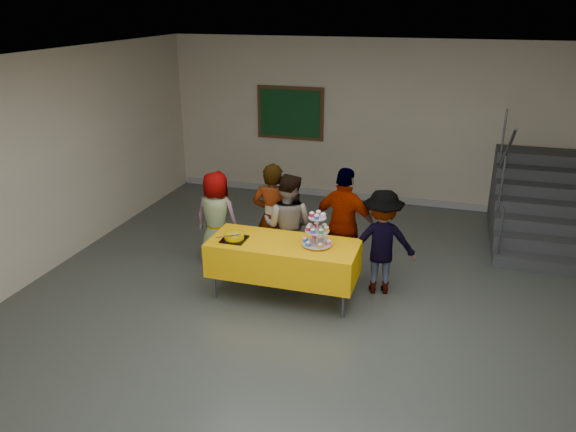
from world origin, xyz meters
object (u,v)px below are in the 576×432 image
schoolchild_b (273,218)px  schoolchild_e (382,242)px  cupcake_stand (317,232)px  schoolchild_a (217,218)px  staircase (534,205)px  schoolchild_c (288,226)px  schoolchild_d (345,226)px  noticeboard (290,113)px  bake_table (283,258)px  bear_cake (234,236)px

schoolchild_b → schoolchild_e: bearing=172.9°
cupcake_stand → schoolchild_a: bearing=157.2°
schoolchild_e → staircase: size_ratio=0.58×
schoolchild_a → schoolchild_c: bearing=179.3°
schoolchild_d → schoolchild_e: schoolchild_d is taller
schoolchild_d → noticeboard: noticeboard is taller
schoolchild_c → cupcake_stand: bearing=137.1°
schoolchild_c → noticeboard: size_ratio=1.14×
bake_table → noticeboard: noticeboard is taller
bear_cake → staircase: 5.12m
schoolchild_a → staircase: 5.15m
bear_cake → schoolchild_b: 0.84m
bear_cake → schoolchild_e: (1.78, 0.63, -0.13)m
bake_table → bear_cake: bearing=-170.2°
staircase → schoolchild_e: bearing=-128.4°
bake_table → staircase: staircase is taller
schoolchild_d → schoolchild_e: size_ratio=1.14×
schoolchild_e → bear_cake: bearing=7.1°
schoolchild_c → staircase: 4.29m
schoolchild_d → cupcake_stand: bearing=84.7°
schoolchild_a → noticeboard: bearing=-86.9°
bake_table → schoolchild_e: bearing=24.3°
bear_cake → schoolchild_b: (0.25, 0.80, -0.04)m
bear_cake → staircase: bearing=40.3°
bake_table → schoolchild_b: 0.82m
schoolchild_b → schoolchild_d: (1.01, 0.01, 0.01)m
staircase → noticeboard: size_ratio=1.85×
schoolchild_c → schoolchild_e: 1.29m
bake_table → schoolchild_d: schoolchild_d is taller
cupcake_stand → bear_cake: 1.06m
schoolchild_a → staircase: size_ratio=0.57×
schoolchild_d → noticeboard: 3.85m
bear_cake → schoolchild_a: bearing=126.3°
bake_table → schoolchild_d: size_ratio=1.18×
schoolchild_b → bake_table: bearing=117.1°
schoolchild_b → schoolchild_e: schoolchild_b is taller
bear_cake → schoolchild_a: (-0.61, 0.83, -0.14)m
noticeboard → schoolchild_a: bearing=-91.9°
bake_table → noticeboard: (-1.11, 4.04, 1.04)m
cupcake_stand → schoolchild_c: bearing=133.3°
bake_table → schoolchild_e: (1.16, 0.52, 0.14)m
bake_table → bear_cake: size_ratio=5.25×
cupcake_stand → schoolchild_c: 0.83m
cupcake_stand → staircase: staircase is taller
schoolchild_b → staircase: (3.65, 2.50, -0.30)m
bake_table → noticeboard: 4.32m
schoolchild_b → schoolchild_e: size_ratio=1.13×
schoolchild_a → schoolchild_d: schoolchild_d is taller
schoolchild_b → schoolchild_d: bearing=179.6°
schoolchild_e → staircase: 3.42m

